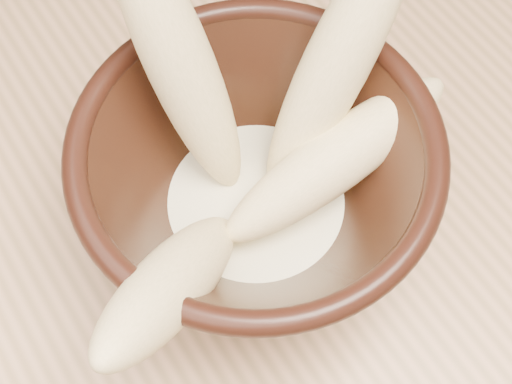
{
  "coord_description": "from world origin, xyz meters",
  "views": [
    {
      "loc": [
        -0.07,
        -0.34,
        1.22
      ],
      "look_at": [
        0.05,
        -0.16,
        0.81
      ],
      "focal_mm": 50.0,
      "sensor_mm": 36.0,
      "label": 1
    }
  ],
  "objects": [
    {
      "name": "banana_upright",
      "position": [
        0.04,
        -0.1,
        0.88
      ],
      "size": [
        0.06,
        0.13,
        0.19
      ],
      "primitive_type": "ellipsoid",
      "rotation": [
        0.47,
        0.0,
        3.27
      ],
      "color": "tan",
      "rests_on": "bowl"
    },
    {
      "name": "banana_right",
      "position": [
        0.12,
        -0.14,
        0.87
      ],
      "size": [
        0.16,
        0.08,
        0.18
      ],
      "primitive_type": "ellipsoid",
      "rotation": [
        0.64,
        0.0,
        1.88
      ],
      "color": "tan",
      "rests_on": "bowl"
    },
    {
      "name": "table",
      "position": [
        0.0,
        0.0,
        0.67
      ],
      "size": [
        1.2,
        0.8,
        0.75
      ],
      "color": "tan",
      "rests_on": "ground"
    },
    {
      "name": "bowl",
      "position": [
        0.05,
        -0.16,
        0.82
      ],
      "size": [
        0.22,
        0.22,
        0.12
      ],
      "rotation": [
        0.0,
        0.0,
        0.11
      ],
      "color": "black",
      "rests_on": "table"
    },
    {
      "name": "milk_puddle",
      "position": [
        0.05,
        -0.16,
        0.79
      ],
      "size": [
        0.13,
        0.13,
        0.02
      ],
      "primitive_type": "cylinder",
      "color": "beige",
      "rests_on": "bowl"
    },
    {
      "name": "banana_left",
      "position": [
        -0.03,
        -0.2,
        0.85
      ],
      "size": [
        0.15,
        0.12,
        0.13
      ],
      "primitive_type": "ellipsoid",
      "rotation": [
        0.9,
        0.0,
        -0.99
      ],
      "color": "tan",
      "rests_on": "bowl"
    },
    {
      "name": "banana_across",
      "position": [
        0.1,
        -0.18,
        0.83
      ],
      "size": [
        0.18,
        0.05,
        0.07
      ],
      "primitive_type": "ellipsoid",
      "rotation": [
        1.4,
        0.0,
        1.61
      ],
      "color": "tan",
      "rests_on": "bowl"
    }
  ]
}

